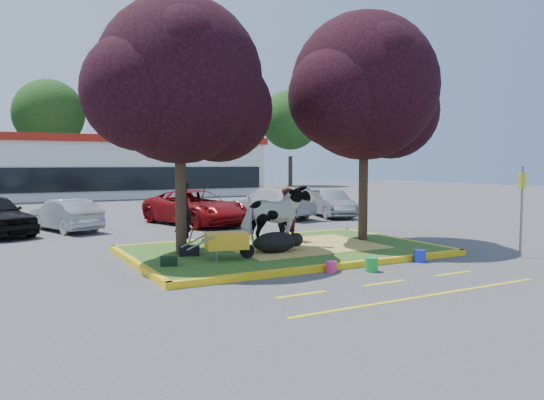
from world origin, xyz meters
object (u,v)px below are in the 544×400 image
cow (277,217)px  bucket_blue (420,256)px  wheelbarrow (227,241)px  handler (184,216)px  car_silver (66,215)px  calf (275,242)px  bucket_green (371,265)px  bucket_pink (331,267)px  sign_post (522,201)px

cow → bucket_blue: bearing=-145.6°
wheelbarrow → handler: bearing=115.9°
car_silver → calf: bearing=97.4°
bucket_blue → bucket_green: bearing=-169.2°
car_silver → bucket_blue: bearing=105.1°
wheelbarrow → bucket_blue: (4.46, -1.81, -0.46)m
calf → handler: 2.56m
calf → handler: size_ratio=0.67×
handler → wheelbarrow: 1.98m
car_silver → bucket_pink: bearing=93.8°
wheelbarrow → bucket_green: size_ratio=5.51×
handler → car_silver: (-2.08, 7.04, -0.49)m
cow → car_silver: 9.16m
calf → bucket_pink: 2.23m
bucket_green → calf: bearing=113.6°
sign_post → handler: bearing=146.9°
sign_post → calf: bearing=149.7°
bucket_green → handler: bearing=127.4°
sign_post → bucket_pink: sign_post is taller
bucket_blue → car_silver: 12.80m
handler → wheelbarrow: bearing=-173.6°
handler → wheelbarrow: (0.44, -1.87, -0.46)m
calf → bucket_pink: calf is taller
car_silver → sign_post: bearing=112.6°
bucket_blue → calf: bearing=143.1°
bucket_green → bucket_pink: (-0.87, 0.35, -0.03)m
cow → bucket_blue: (2.59, -2.69, -0.86)m
handler → calf: bearing=-133.8°
sign_post → car_silver: sign_post is taller
calf → bucket_blue: size_ratio=3.98×
bucket_blue → car_silver: car_silver is taller
sign_post → bucket_pink: size_ratio=9.14×
wheelbarrow → calf: bearing=26.7°
bucket_pink → bucket_blue: 2.69m
bucket_green → wheelbarrow: bearing=140.7°
handler → bucket_pink: handler is taller
bucket_green → sign_post: bearing=-4.9°
calf → bucket_pink: bearing=-71.9°
wheelbarrow → car_silver: car_silver is taller
bucket_green → car_silver: size_ratio=0.09×
wheelbarrow → bucket_green: bearing=-26.5°
calf → handler: handler is taller
handler → bucket_blue: (4.90, -3.69, -0.92)m
wheelbarrow → car_silver: size_ratio=0.50×
handler → car_silver: size_ratio=0.52×
sign_post → bucket_blue: size_ratio=7.68×
handler → bucket_green: (3.08, -4.03, -0.92)m
bucket_blue → bucket_pink: bearing=180.0°
bucket_pink → car_silver: (-4.29, 10.73, 0.46)m
bucket_blue → wheelbarrow: bearing=157.9°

